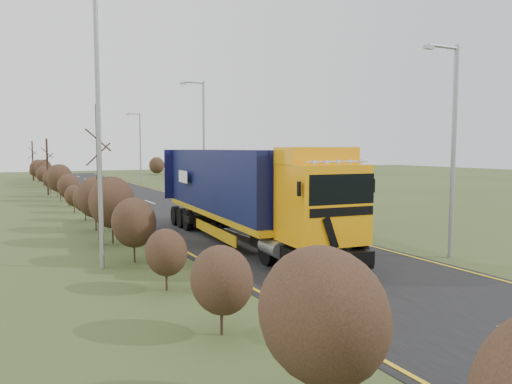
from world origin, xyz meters
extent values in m
plane|color=#374A1F|center=(0.00, 0.00, 0.00)|extent=(160.00, 160.00, 0.00)
cube|color=black|center=(0.00, 10.00, 0.01)|extent=(8.00, 120.00, 0.02)
cube|color=#2D2A28|center=(6.50, 20.00, 0.01)|extent=(6.00, 18.00, 0.02)
cube|color=gold|center=(-3.70, 10.00, 0.03)|extent=(0.12, 116.00, 0.01)
cube|color=gold|center=(3.70, 10.00, 0.03)|extent=(0.12, 116.00, 0.01)
cube|color=silver|center=(0.00, -4.00, 0.03)|extent=(0.12, 3.00, 0.01)
cube|color=silver|center=(0.00, 4.00, 0.03)|extent=(0.12, 3.00, 0.01)
cube|color=silver|center=(0.00, 12.00, 0.03)|extent=(0.12, 3.00, 0.01)
cube|color=silver|center=(0.00, 20.00, 0.03)|extent=(0.12, 3.00, 0.01)
cube|color=silver|center=(0.00, 28.00, 0.03)|extent=(0.12, 3.00, 0.01)
cube|color=silver|center=(0.00, 36.00, 0.03)|extent=(0.12, 3.00, 0.01)
cube|color=silver|center=(0.00, 44.00, 0.03)|extent=(0.12, 3.00, 0.01)
cube|color=silver|center=(0.00, 52.00, 0.03)|extent=(0.12, 3.00, 0.01)
cube|color=silver|center=(0.00, 60.00, 0.03)|extent=(0.12, 3.00, 0.01)
ellipsoid|color=black|center=(-6.05, -12.00, 1.69)|extent=(1.80, 2.34, 2.07)
ellipsoid|color=black|center=(-5.97, -8.00, 1.26)|extent=(1.34, 1.74, 1.54)
ellipsoid|color=black|center=(-6.02, -4.00, 1.14)|extent=(1.21, 1.57, 1.39)
ellipsoid|color=black|center=(-6.00, 0.00, 1.49)|extent=(1.58, 2.06, 1.82)
ellipsoid|color=black|center=(-5.98, 4.00, 1.84)|extent=(1.96, 2.55, 2.25)
ellipsoid|color=black|center=(-6.03, 8.00, 1.72)|extent=(1.83, 2.38, 2.10)
ellipsoid|color=black|center=(-5.95, 12.00, 1.28)|extent=(1.37, 1.78, 1.57)
ellipsoid|color=black|center=(-6.06, 16.00, 1.13)|extent=(1.20, 1.56, 1.38)
ellipsoid|color=black|center=(-5.92, 20.00, 1.46)|extent=(1.55, 2.02, 1.78)
ellipsoid|color=black|center=(-6.09, 24.00, 1.83)|extent=(1.95, 2.53, 2.24)
ellipsoid|color=black|center=(-5.90, 28.00, 1.74)|extent=(1.85, 2.41, 2.13)
ellipsoid|color=black|center=(-6.12, 32.00, 1.31)|extent=(1.40, 1.81, 1.61)
ellipsoid|color=black|center=(-5.87, 36.00, 1.12)|extent=(1.19, 1.55, 1.37)
ellipsoid|color=black|center=(-6.14, 40.00, 1.43)|extent=(1.52, 1.97, 1.75)
ellipsoid|color=black|center=(-5.84, 44.00, 1.81)|extent=(1.93, 2.51, 2.22)
ellipsoid|color=black|center=(-6.17, 48.00, 1.76)|extent=(1.88, 2.44, 2.16)
ellipsoid|color=black|center=(-5.82, 52.00, 1.34)|extent=(1.43, 1.85, 1.64)
ellipsoid|color=black|center=(-6.19, 56.00, 1.12)|extent=(1.19, 1.55, 1.37)
ellipsoid|color=black|center=(-5.80, 60.00, 1.40)|extent=(1.49, 1.93, 1.71)
cylinder|color=#322219|center=(-6.50, 4.00, 3.03)|extent=(0.18, 0.18, 6.05)
cylinder|color=#322219|center=(-6.50, 30.00, 2.53)|extent=(0.18, 0.18, 5.06)
cylinder|color=#322219|center=(-6.50, 52.00, 2.57)|extent=(0.18, 0.18, 5.15)
cube|color=black|center=(-0.80, -3.50, 0.70)|extent=(2.75, 4.78, 0.45)
cube|color=orange|center=(-0.80, -4.40, 2.35)|extent=(2.66, 2.39, 2.61)
cube|color=black|center=(-0.80, -5.46, 0.55)|extent=(2.51, 0.31, 0.55)
cube|color=black|center=(-1.22, -5.52, 1.55)|extent=(0.60, 0.07, 1.08)
cube|color=black|center=(-0.38, -5.52, 1.55)|extent=(0.60, 0.07, 1.08)
cube|color=black|center=(-0.80, -5.49, 2.91)|extent=(2.35, 0.24, 0.95)
cube|color=black|center=(-0.80, -5.52, 2.20)|extent=(2.30, 0.20, 0.28)
cube|color=orange|center=(-0.80, -4.05, 3.94)|extent=(2.60, 1.59, 0.56)
cylinder|color=silver|center=(-0.80, -5.25, 3.76)|extent=(2.20, 0.23, 0.06)
cube|color=black|center=(-2.23, -5.25, 2.96)|extent=(0.09, 0.13, 0.45)
cube|color=black|center=(0.63, -5.25, 2.96)|extent=(0.09, 0.13, 0.45)
cylinder|color=gray|center=(-1.95, -3.10, 0.75)|extent=(0.66, 1.34, 0.56)
cylinder|color=gray|center=(0.35, -3.10, 0.75)|extent=(0.66, 1.34, 0.56)
cube|color=gold|center=(-0.80, 3.01, 1.23)|extent=(3.45, 12.78, 0.24)
cube|color=black|center=(-0.80, 3.01, 2.73)|extent=(3.40, 12.38, 2.76)
cube|color=#0E0F3D|center=(-0.80, 9.14, 2.73)|extent=(2.48, 0.25, 2.76)
cube|color=#0E0F3D|center=(-0.80, -3.12, 2.73)|extent=(2.48, 0.25, 2.76)
cube|color=black|center=(-0.80, 6.82, 0.65)|extent=(2.57, 3.77, 0.35)
cube|color=gold|center=(-2.02, 2.01, 0.55)|extent=(0.47, 5.50, 0.45)
cube|color=gold|center=(0.42, 2.01, 0.55)|extent=(0.47, 5.50, 0.45)
cylinder|color=black|center=(-1.85, -5.10, 0.52)|extent=(0.40, 1.06, 1.04)
cylinder|color=black|center=(0.25, -5.10, 0.52)|extent=(0.40, 1.06, 1.04)
cylinder|color=black|center=(-1.85, -2.60, 0.52)|extent=(0.40, 1.06, 1.04)
cylinder|color=black|center=(0.25, -2.60, 0.52)|extent=(0.40, 1.06, 1.04)
cylinder|color=black|center=(-1.85, 5.92, 0.52)|extent=(0.40, 1.06, 1.04)
cylinder|color=black|center=(0.25, 5.92, 0.52)|extent=(0.40, 1.06, 1.04)
cylinder|color=black|center=(-1.85, 6.92, 0.52)|extent=(0.40, 1.06, 1.04)
cylinder|color=black|center=(0.25, 6.92, 0.52)|extent=(0.40, 1.06, 1.04)
cylinder|color=black|center=(-1.85, 7.92, 0.52)|extent=(0.40, 1.06, 1.04)
cylinder|color=black|center=(0.25, 7.92, 0.52)|extent=(0.40, 1.06, 1.04)
imported|color=#A81B08|center=(7.19, 15.58, 0.66)|extent=(2.97, 4.18, 1.32)
imported|color=#0B1540|center=(5.87, 24.74, 0.67)|extent=(2.02, 4.25, 1.34)
cylinder|color=gray|center=(4.97, -4.67, 4.00)|extent=(0.18, 0.18, 7.99)
cylinder|color=gray|center=(4.26, -4.67, 7.86)|extent=(1.42, 0.12, 0.12)
cube|color=gray|center=(3.55, -4.67, 7.77)|extent=(0.40, 0.16, 0.12)
cylinder|color=gray|center=(4.60, 20.21, 4.79)|extent=(0.18, 0.18, 9.58)
cylinder|color=gray|center=(3.75, 20.21, 9.42)|extent=(1.70, 0.12, 0.12)
cube|color=gray|center=(2.90, 20.21, 9.31)|extent=(0.48, 0.19, 0.15)
cylinder|color=gray|center=(5.53, 44.52, 4.30)|extent=(0.18, 0.18, 8.60)
cylinder|color=gray|center=(4.77, 44.52, 8.45)|extent=(1.53, 0.12, 0.12)
cube|color=gray|center=(4.00, 44.52, 8.36)|extent=(0.43, 0.17, 0.13)
cylinder|color=gray|center=(-7.20, -0.30, 5.49)|extent=(0.16, 0.16, 10.98)
cylinder|color=gray|center=(4.20, 13.79, 0.99)|extent=(0.08, 0.08, 1.98)
cylinder|color=red|center=(4.20, 13.76, 1.98)|extent=(0.63, 0.04, 0.63)
cylinder|color=white|center=(4.20, 13.74, 1.98)|extent=(0.47, 0.02, 0.47)
cylinder|color=gray|center=(5.80, 22.14, 0.79)|extent=(0.08, 0.08, 1.58)
cube|color=#CC9D0B|center=(5.80, 22.09, 1.69)|extent=(0.80, 0.04, 0.80)
camera|label=1|loc=(-10.25, -18.01, 4.17)|focal=35.00mm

